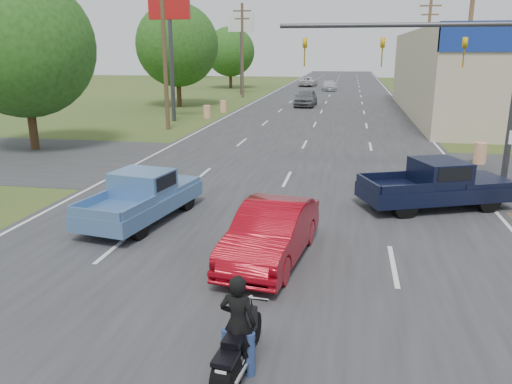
% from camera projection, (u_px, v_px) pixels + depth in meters
% --- Properties ---
extents(main_road, '(15.00, 180.00, 0.02)m').
position_uv_depth(main_road, '(321.00, 112.00, 43.03)').
color(main_road, '#2D2D30').
rests_on(main_road, ground).
extents(cross_road, '(120.00, 10.00, 0.02)m').
position_uv_depth(cross_road, '(293.00, 168.00, 22.22)').
color(cross_road, '#2D2D30').
rests_on(cross_road, ground).
extents(utility_pole_2, '(2.00, 0.28, 10.00)m').
position_uv_depth(utility_pole_2, '(468.00, 47.00, 31.40)').
color(utility_pole_2, '#4C3823').
rests_on(utility_pole_2, ground).
extents(utility_pole_3, '(2.00, 0.28, 10.00)m').
position_uv_depth(utility_pole_3, '(427.00, 48.00, 48.43)').
color(utility_pole_3, '#4C3823').
rests_on(utility_pole_3, ground).
extents(utility_pole_5, '(2.00, 0.28, 10.00)m').
position_uv_depth(utility_pole_5, '(164.00, 47.00, 31.90)').
color(utility_pole_5, '#4C3823').
rests_on(utility_pole_5, ground).
extents(utility_pole_6, '(2.00, 0.28, 10.00)m').
position_uv_depth(utility_pole_6, '(242.00, 48.00, 54.60)').
color(utility_pole_6, '#4C3823').
rests_on(utility_pole_6, ground).
extents(tree_0, '(7.14, 7.14, 8.84)m').
position_uv_depth(tree_0, '(23.00, 47.00, 25.14)').
color(tree_0, '#422D19').
rests_on(tree_0, ground).
extents(tree_1, '(7.56, 7.56, 9.36)m').
position_uv_depth(tree_1, '(177.00, 45.00, 45.78)').
color(tree_1, '#422D19').
rests_on(tree_1, ground).
extents(tree_2, '(6.72, 6.72, 8.32)m').
position_uv_depth(tree_2, '(230.00, 52.00, 68.77)').
color(tree_2, '#422D19').
rests_on(tree_2, ground).
extents(tree_4, '(9.24, 9.24, 11.44)m').
position_uv_depth(tree_4, '(7.00, 40.00, 83.95)').
color(tree_4, '#422D19').
rests_on(tree_4, ground).
extents(tree_5, '(7.98, 7.98, 9.88)m').
position_uv_depth(tree_5, '(511.00, 46.00, 88.18)').
color(tree_5, '#422D19').
rests_on(tree_5, ground).
extents(tree_6, '(8.82, 8.82, 10.92)m').
position_uv_depth(tree_6, '(186.00, 43.00, 98.56)').
color(tree_6, '#422D19').
rests_on(tree_6, ground).
extents(barrel_1, '(0.56, 0.56, 1.00)m').
position_uv_depth(barrel_1, '(480.00, 153.00, 22.97)').
color(barrel_1, orange).
rests_on(barrel_1, ground).
extents(barrel_2, '(0.56, 0.56, 1.00)m').
position_uv_depth(barrel_2, '(207.00, 112.00, 38.71)').
color(barrel_2, orange).
rests_on(barrel_2, ground).
extents(barrel_3, '(0.56, 0.56, 1.00)m').
position_uv_depth(barrel_3, '(223.00, 106.00, 42.45)').
color(barrel_3, orange).
rests_on(barrel_3, ground).
extents(pole_sign_left_near, '(3.00, 0.35, 9.20)m').
position_uv_depth(pole_sign_left_near, '(170.00, 20.00, 35.36)').
color(pole_sign_left_near, '#3F3F44').
rests_on(pole_sign_left_near, ground).
extents(pole_sign_left_far, '(3.00, 0.35, 9.20)m').
position_uv_depth(pole_sign_left_far, '(241.00, 32.00, 58.06)').
color(pole_sign_left_far, '#3F3F44').
rests_on(pole_sign_left_far, ground).
extents(signal_mast, '(9.12, 0.40, 7.00)m').
position_uv_depth(signal_mast, '(444.00, 58.00, 18.94)').
color(signal_mast, '#3F3F44').
rests_on(signal_mast, ground).
extents(red_convertible, '(2.11, 4.54, 1.44)m').
position_uv_depth(red_convertible, '(271.00, 233.00, 12.29)').
color(red_convertible, maroon).
rests_on(red_convertible, ground).
extents(motorcycle, '(0.64, 2.05, 1.04)m').
position_uv_depth(motorcycle, '(237.00, 350.00, 7.93)').
color(motorcycle, black).
rests_on(motorcycle, ground).
extents(rider, '(0.64, 0.46, 1.64)m').
position_uv_depth(rider, '(238.00, 329.00, 7.88)').
color(rider, black).
rests_on(rider, ground).
extents(blue_pickup, '(2.55, 4.92, 1.55)m').
position_uv_depth(blue_pickup, '(144.00, 195.00, 15.29)').
color(blue_pickup, black).
rests_on(blue_pickup, ground).
extents(navy_pickup, '(5.23, 3.58, 1.62)m').
position_uv_depth(navy_pickup, '(439.00, 184.00, 16.46)').
color(navy_pickup, black).
rests_on(navy_pickup, ground).
extents(distant_car_grey, '(2.02, 4.74, 1.60)m').
position_uv_depth(distant_car_grey, '(306.00, 98.00, 46.93)').
color(distant_car_grey, '#5B5B60').
rests_on(distant_car_grey, ground).
extents(distant_car_silver, '(2.21, 4.48, 1.25)m').
position_uv_depth(distant_car_silver, '(329.00, 86.00, 65.88)').
color(distant_car_silver, silver).
rests_on(distant_car_silver, ground).
extents(distant_car_white, '(2.66, 4.99, 1.34)m').
position_uv_depth(distant_car_white, '(308.00, 82.00, 73.63)').
color(distant_car_white, silver).
rests_on(distant_car_white, ground).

